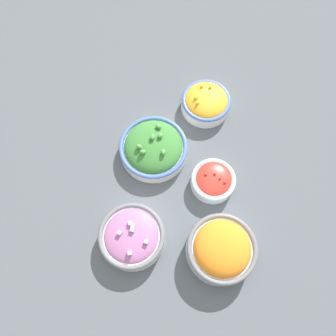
% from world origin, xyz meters
% --- Properties ---
extents(ground_plane, '(3.00, 3.00, 0.00)m').
position_xyz_m(ground_plane, '(0.00, 0.00, 0.00)').
color(ground_plane, '#4C5156').
extents(bowl_broccoli, '(0.18, 0.18, 0.08)m').
position_xyz_m(bowl_broccoli, '(-0.06, -0.04, 0.03)').
color(bowl_broccoli, silver).
rests_on(bowl_broccoli, ground_plane).
extents(bowl_red_onion, '(0.16, 0.16, 0.07)m').
position_xyz_m(bowl_red_onion, '(0.18, -0.08, 0.03)').
color(bowl_red_onion, white).
rests_on(bowl_red_onion, ground_plane).
extents(bowl_carrots, '(0.16, 0.16, 0.08)m').
position_xyz_m(bowl_carrots, '(0.20, 0.14, 0.04)').
color(bowl_carrots, '#B2C1CC').
rests_on(bowl_carrots, ground_plane).
extents(bowl_squash, '(0.14, 0.14, 0.06)m').
position_xyz_m(bowl_squash, '(-0.20, 0.10, 0.03)').
color(bowl_squash, white).
rests_on(bowl_squash, ground_plane).
extents(bowl_cherry_tomatoes, '(0.11, 0.11, 0.05)m').
position_xyz_m(bowl_cherry_tomatoes, '(0.03, 0.12, 0.03)').
color(bowl_cherry_tomatoes, silver).
rests_on(bowl_cherry_tomatoes, ground_plane).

